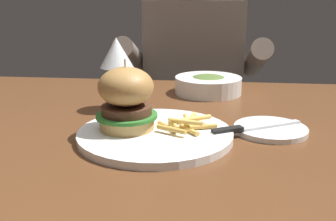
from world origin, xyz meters
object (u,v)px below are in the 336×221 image
object	(u,v)px
wine_glass	(117,55)
table_knife	(249,128)
burger_sandwich	(126,98)
bread_plate	(270,129)
diner_person	(193,110)
soup_bowl	(208,84)
main_plate	(155,134)

from	to	relation	value
wine_glass	table_knife	size ratio (longest dim) A/B	0.94
burger_sandwich	bread_plate	xyz separation A→B (m)	(0.27, 0.05, -0.07)
bread_plate	diner_person	bearing A→B (deg)	103.90
wine_glass	soup_bowl	xyz separation A→B (m)	(0.20, 0.18, -0.10)
wine_glass	diner_person	bearing A→B (deg)	76.34
diner_person	table_knife	bearing A→B (deg)	-79.67
wine_glass	diner_person	size ratio (longest dim) A/B	0.14
wine_glass	diner_person	world-z (taller)	diner_person
main_plate	burger_sandwich	size ratio (longest dim) A/B	2.19
table_knife	wine_glass	bearing A→B (deg)	153.38
main_plate	wine_glass	xyz separation A→B (m)	(-0.11, 0.18, 0.12)
bread_plate	soup_bowl	world-z (taller)	soup_bowl
main_plate	soup_bowl	bearing A→B (deg)	75.21
burger_sandwich	table_knife	size ratio (longest dim) A/B	0.74
burger_sandwich	diner_person	size ratio (longest dim) A/B	0.11
soup_bowl	diner_person	xyz separation A→B (m)	(-0.06, 0.43, -0.20)
wine_glass	soup_bowl	size ratio (longest dim) A/B	0.92
main_plate	table_knife	distance (m)	0.18
bread_plate	table_knife	bearing A→B (deg)	-151.45
bread_plate	diner_person	world-z (taller)	diner_person
burger_sandwich	wine_glass	bearing A→B (deg)	108.81
burger_sandwich	diner_person	world-z (taller)	diner_person
bread_plate	diner_person	size ratio (longest dim) A/B	0.12
main_plate	wine_glass	size ratio (longest dim) A/B	1.73
table_knife	soup_bowl	size ratio (longest dim) A/B	0.98
wine_glass	table_knife	xyz separation A→B (m)	(0.28, -0.14, -0.11)
burger_sandwich	bread_plate	size ratio (longest dim) A/B	0.93
main_plate	burger_sandwich	world-z (taller)	burger_sandwich
soup_bowl	wine_glass	bearing A→B (deg)	-139.30
wine_glass	main_plate	bearing A→B (deg)	-57.69
main_plate	bread_plate	distance (m)	0.22
wine_glass	soup_bowl	world-z (taller)	wine_glass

